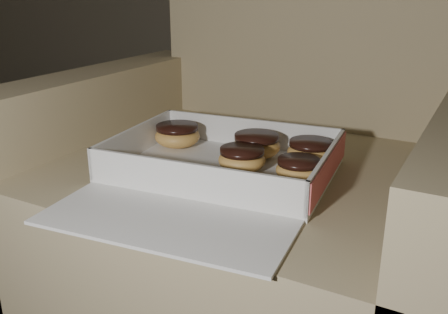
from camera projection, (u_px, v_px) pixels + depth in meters
armchair at (258, 206)px, 1.01m from camera, size 0.85×0.72×0.89m
bakery_box at (217, 173)px, 0.83m from camera, size 0.40×0.46×0.06m
donut_a at (310, 151)px, 0.88m from camera, size 0.08×0.08×0.04m
donut_b at (177, 135)px, 0.97m from camera, size 0.09×0.09×0.04m
donut_c at (242, 158)px, 0.84m from camera, size 0.08×0.08×0.04m
donut_d at (298, 169)px, 0.80m from camera, size 0.07×0.07×0.04m
donut_e at (256, 145)px, 0.91m from camera, size 0.09×0.09×0.04m
crumb_a at (159, 166)px, 0.87m from camera, size 0.01×0.01×0.00m
crumb_b at (163, 165)px, 0.87m from camera, size 0.01×0.01×0.00m
crumb_c at (119, 169)px, 0.85m from camera, size 0.01×0.01×0.00m
crumb_d at (188, 181)px, 0.80m from camera, size 0.01×0.01×0.00m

